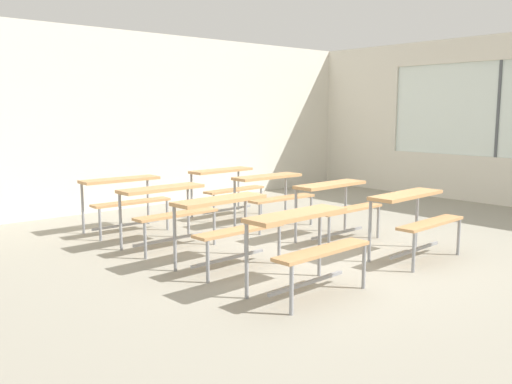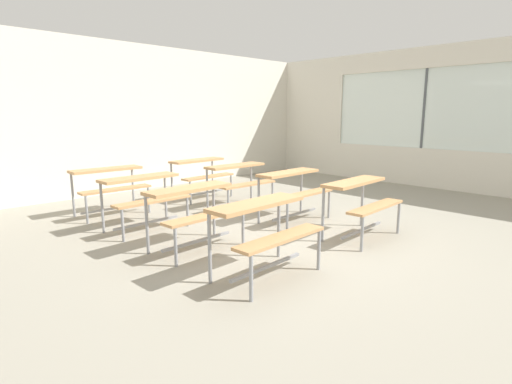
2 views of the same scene
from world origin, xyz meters
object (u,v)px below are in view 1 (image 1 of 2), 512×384
Objects in this scene: desk_bench_r1c0 at (227,216)px; desk_bench_r3c0 at (124,192)px; desk_bench_r2c1 at (272,188)px; desk_bench_r1c1 at (337,198)px; desk_bench_r3c1 at (226,181)px; desk_bench_r2c0 at (167,202)px; desk_bench_r0c0 at (305,233)px; desk_bench_r0c1 at (414,210)px.

desk_bench_r1c0 is 1.01× the size of desk_bench_r3c0.
desk_bench_r1c0 is 2.17m from desk_bench_r2c1.
desk_bench_r1c0 is 1.01× the size of desk_bench_r1c1.
desk_bench_r3c1 is at bearing 89.47° from desk_bench_r1c1.
desk_bench_r1c1 and desk_bench_r3c0 have the same top height.
desk_bench_r2c1 is 0.98× the size of desk_bench_r3c1.
desk_bench_r2c0 is 2.16m from desk_bench_r3c1.
desk_bench_r3c1 is (1.80, 0.01, 0.00)m from desk_bench_r3c0.
desk_bench_r2c1 is (1.79, 1.21, 0.00)m from desk_bench_r1c0.
desk_bench_r3c0 is at bearing 88.12° from desk_bench_r0c0.
desk_bench_r1c1 is at bearing 87.12° from desk_bench_r0c1.
desk_bench_r1c0 is at bearing -90.88° from desk_bench_r2c0.
desk_bench_r0c1 is 1.00× the size of desk_bench_r3c1.
desk_bench_r0c0 is at bearing -148.18° from desk_bench_r1c1.
desk_bench_r2c0 is 1.81m from desk_bench_r2c1.
desk_bench_r0c0 is at bearing -126.16° from desk_bench_r2c1.
desk_bench_r2c1 and desk_bench_r3c0 have the same top height.
desk_bench_r0c0 is 2.96m from desk_bench_r2c1.
desk_bench_r2c0 is at bearing -177.76° from desk_bench_r2c1.
desk_bench_r1c0 is 2.31m from desk_bench_r3c0.
desk_bench_r3c0 is (-1.79, 1.10, 0.00)m from desk_bench_r2c1.
desk_bench_r1c0 is at bearing -88.85° from desk_bench_r3c0.
desk_bench_r1c0 is (-1.83, 1.12, 0.00)m from desk_bench_r0c1.
desk_bench_r1c0 and desk_bench_r1c1 have the same top height.
desk_bench_r1c0 is at bearing 88.81° from desk_bench_r0c0.
desk_bench_r1c1 is (1.83, 0.03, 0.00)m from desk_bench_r1c0.
desk_bench_r3c0 is 1.80m from desk_bench_r3c1.
desk_bench_r3c0 and desk_bench_r3c1 have the same top height.
desk_bench_r3c1 is (0.01, 1.11, 0.00)m from desk_bench_r2c1.
desk_bench_r3c0 is (-1.82, 3.43, 0.00)m from desk_bench_r0c1.
desk_bench_r1c0 and desk_bench_r3c1 have the same top height.
desk_bench_r0c0 and desk_bench_r3c1 have the same top height.
desk_bench_r0c1 is 2.14m from desk_bench_r1c0.
desk_bench_r0c0 is 1.01× the size of desk_bench_r3c0.
desk_bench_r3c1 is at bearing 60.74° from desk_bench_r0c0.
desk_bench_r2c1 is (-0.04, 1.18, 0.00)m from desk_bench_r1c1.
desk_bench_r1c1 and desk_bench_r3c1 have the same top height.
desk_bench_r2c1 is 1.11m from desk_bench_r3c1.
desk_bench_r0c0 is 1.00× the size of desk_bench_r1c0.
desk_bench_r1c0 is at bearing 179.80° from desk_bench_r1c1.
desk_bench_r0c1 is 1.15m from desk_bench_r1c1.
desk_bench_r1c1 is 1.00× the size of desk_bench_r2c0.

